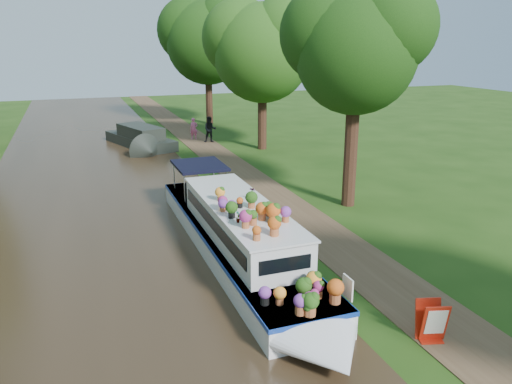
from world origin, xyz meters
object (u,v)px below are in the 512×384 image
at_px(sandwich_board, 432,323).
at_px(pedestrian_pink, 194,129).
at_px(plant_boat, 241,235).
at_px(pedestrian_dark, 210,129).
at_px(second_boat, 141,139).

distance_m(sandwich_board, pedestrian_pink, 26.11).
bearing_deg(plant_boat, sandwich_board, -64.78).
bearing_deg(pedestrian_dark, plant_boat, -90.51).
xyz_separation_m(sandwich_board, pedestrian_dark, (1.45, 24.58, 0.44)).
xyz_separation_m(second_boat, pedestrian_dark, (4.65, -0.09, 0.33)).
relative_size(sandwich_board, pedestrian_dark, 0.55).
distance_m(plant_boat, second_boat, 18.95).
bearing_deg(pedestrian_pink, pedestrian_dark, -53.69).
xyz_separation_m(plant_boat, pedestrian_dark, (4.15, 18.85, 0.05)).
bearing_deg(plant_boat, second_boat, 91.51).
relative_size(plant_boat, sandwich_board, 14.04).
bearing_deg(pedestrian_pink, second_boat, -150.49).
xyz_separation_m(second_boat, pedestrian_pink, (3.88, 1.42, 0.20)).
distance_m(pedestrian_pink, pedestrian_dark, 1.70).
height_order(second_boat, pedestrian_dark, pedestrian_dark).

